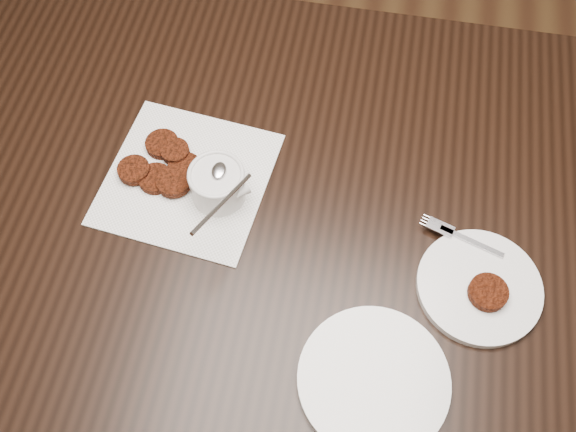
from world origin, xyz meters
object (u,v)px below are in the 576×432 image
object	(u,v)px
table	(305,296)
plate_with_patty	(480,285)
sauce_ramekin	(216,173)
plate_empty	(373,380)
napkin	(187,179)

from	to	relation	value
table	plate_with_patty	size ratio (longest dim) A/B	7.79
plate_with_patty	sauce_ramekin	bearing A→B (deg)	167.90
table	plate_with_patty	xyz separation A→B (m)	(0.28, -0.09, 0.39)
table	plate_with_patty	world-z (taller)	plate_with_patty
plate_with_patty	plate_empty	distance (m)	0.23
plate_with_patty	napkin	bearing A→B (deg)	167.12
sauce_ramekin	plate_with_patty	xyz separation A→B (m)	(0.44, -0.09, -0.05)
sauce_ramekin	plate_empty	size ratio (longest dim) A/B	0.58
table	plate_with_patty	distance (m)	0.49
napkin	sauce_ramekin	xyz separation A→B (m)	(0.06, -0.02, 0.07)
plate_with_patty	plate_empty	size ratio (longest dim) A/B	0.88
napkin	plate_with_patty	size ratio (longest dim) A/B	1.39
table	napkin	world-z (taller)	napkin
sauce_ramekin	plate_empty	world-z (taller)	sauce_ramekin
sauce_ramekin	plate_with_patty	distance (m)	0.46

